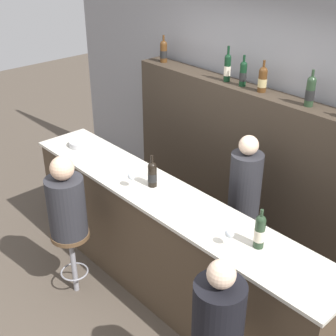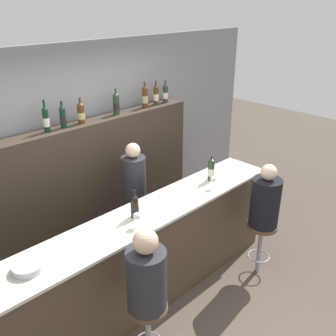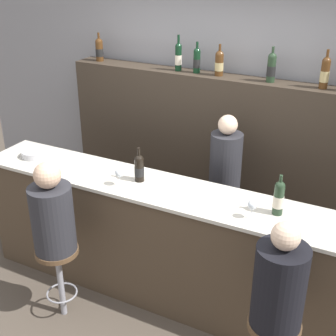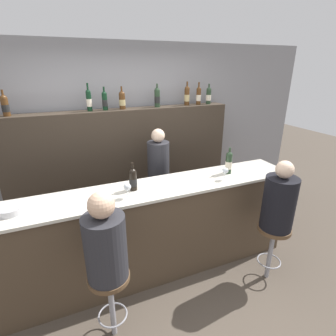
{
  "view_description": "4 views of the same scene",
  "coord_description": "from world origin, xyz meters",
  "px_view_note": "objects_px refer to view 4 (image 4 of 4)",
  "views": [
    {
      "loc": [
        2.51,
        -1.99,
        3.16
      ],
      "look_at": [
        0.15,
        0.16,
        1.44
      ],
      "focal_mm": 50.0,
      "sensor_mm": 36.0,
      "label": 1
    },
    {
      "loc": [
        -2.16,
        -2.17,
        3.04
      ],
      "look_at": [
        0.18,
        0.2,
        1.52
      ],
      "focal_mm": 40.0,
      "sensor_mm": 36.0,
      "label": 2
    },
    {
      "loc": [
        1.59,
        -2.68,
        2.86
      ],
      "look_at": [
        0.08,
        0.27,
        1.27
      ],
      "focal_mm": 50.0,
      "sensor_mm": 36.0,
      "label": 3
    },
    {
      "loc": [
        -0.81,
        -2.09,
        2.27
      ],
      "look_at": [
        0.19,
        0.28,
        1.27
      ],
      "focal_mm": 28.0,
      "sensor_mm": 36.0,
      "label": 4
    }
  ],
  "objects_px": {
    "wine_bottle_backbar_0": "(5,105)",
    "metal_bowl": "(10,209)",
    "wine_bottle_backbar_6": "(199,96)",
    "guest_seated_right": "(279,201)",
    "wine_bottle_backbar_4": "(157,97)",
    "wine_bottle_backbar_5": "(187,96)",
    "bartender": "(159,189)",
    "bar_stool_left": "(110,289)",
    "wine_glass_0": "(127,187)",
    "wine_glass_1": "(225,171)",
    "wine_bottle_counter_1": "(229,162)",
    "guest_seated_left": "(105,243)",
    "wine_bottle_backbar_7": "(209,96)",
    "bar_stool_right": "(273,239)",
    "wine_bottle_backbar_2": "(105,101)",
    "wine_bottle_backbar_1": "(89,100)",
    "wine_bottle_counter_0": "(133,179)",
    "wine_bottle_backbar_3": "(122,100)"
  },
  "relations": [
    {
      "from": "wine_bottle_counter_1",
      "to": "bar_stool_left",
      "type": "height_order",
      "value": "wine_bottle_counter_1"
    },
    {
      "from": "wine_bottle_backbar_4",
      "to": "metal_bowl",
      "type": "relative_size",
      "value": 1.33
    },
    {
      "from": "wine_bottle_backbar_7",
      "to": "bartender",
      "type": "distance_m",
      "value": 1.62
    },
    {
      "from": "wine_glass_0",
      "to": "bar_stool_left",
      "type": "bearing_deg",
      "value": -123.13
    },
    {
      "from": "wine_bottle_backbar_0",
      "to": "metal_bowl",
      "type": "relative_size",
      "value": 1.24
    },
    {
      "from": "bartender",
      "to": "wine_bottle_backbar_0",
      "type": "bearing_deg",
      "value": 162.54
    },
    {
      "from": "wine_bottle_backbar_4",
      "to": "bar_stool_left",
      "type": "distance_m",
      "value": 2.51
    },
    {
      "from": "wine_bottle_backbar_5",
      "to": "guest_seated_left",
      "type": "bearing_deg",
      "value": -131.61
    },
    {
      "from": "wine_bottle_counter_0",
      "to": "wine_glass_1",
      "type": "xyz_separation_m",
      "value": [
        1.01,
        -0.15,
        -0.01
      ]
    },
    {
      "from": "wine_bottle_backbar_2",
      "to": "wine_bottle_backbar_3",
      "type": "height_order",
      "value": "wine_bottle_backbar_2"
    },
    {
      "from": "wine_glass_1",
      "to": "guest_seated_left",
      "type": "bearing_deg",
      "value": -161.32
    },
    {
      "from": "guest_seated_right",
      "to": "wine_glass_1",
      "type": "bearing_deg",
      "value": 125.77
    },
    {
      "from": "wine_bottle_backbar_5",
      "to": "wine_bottle_backbar_6",
      "type": "height_order",
      "value": "wine_bottle_backbar_5"
    },
    {
      "from": "wine_bottle_backbar_5",
      "to": "wine_glass_1",
      "type": "relative_size",
      "value": 2.35
    },
    {
      "from": "wine_bottle_counter_0",
      "to": "bar_stool_right",
      "type": "xyz_separation_m",
      "value": [
        1.36,
        -0.63,
        -0.69
      ]
    },
    {
      "from": "wine_bottle_counter_0",
      "to": "metal_bowl",
      "type": "xyz_separation_m",
      "value": [
        -1.11,
        -0.02,
        -0.09
      ]
    },
    {
      "from": "wine_bottle_backbar_4",
      "to": "wine_glass_0",
      "type": "height_order",
      "value": "wine_bottle_backbar_4"
    },
    {
      "from": "wine_bottle_backbar_7",
      "to": "bar_stool_right",
      "type": "height_order",
      "value": "wine_bottle_backbar_7"
    },
    {
      "from": "wine_glass_1",
      "to": "bartender",
      "type": "relative_size",
      "value": 0.09
    },
    {
      "from": "wine_bottle_counter_1",
      "to": "metal_bowl",
      "type": "bearing_deg",
      "value": -179.58
    },
    {
      "from": "wine_bottle_backbar_6",
      "to": "guest_seated_right",
      "type": "distance_m",
      "value": 1.99
    },
    {
      "from": "wine_bottle_backbar_1",
      "to": "wine_bottle_backbar_4",
      "type": "relative_size",
      "value": 1.09
    },
    {
      "from": "wine_bottle_backbar_2",
      "to": "wine_bottle_backbar_4",
      "type": "relative_size",
      "value": 0.94
    },
    {
      "from": "wine_bottle_counter_1",
      "to": "wine_bottle_backbar_5",
      "type": "height_order",
      "value": "wine_bottle_backbar_5"
    },
    {
      "from": "wine_bottle_backbar_1",
      "to": "guest_seated_left",
      "type": "height_order",
      "value": "wine_bottle_backbar_1"
    },
    {
      "from": "wine_bottle_backbar_2",
      "to": "bar_stool_left",
      "type": "distance_m",
      "value": 2.27
    },
    {
      "from": "wine_glass_0",
      "to": "bar_stool_right",
      "type": "relative_size",
      "value": 0.23
    },
    {
      "from": "wine_bottle_backbar_4",
      "to": "wine_bottle_backbar_5",
      "type": "height_order",
      "value": "wine_bottle_backbar_5"
    },
    {
      "from": "wine_bottle_backbar_1",
      "to": "metal_bowl",
      "type": "bearing_deg",
      "value": -127.17
    },
    {
      "from": "wine_bottle_backbar_2",
      "to": "wine_glass_1",
      "type": "xyz_separation_m",
      "value": [
        1.03,
        -1.31,
        -0.66
      ]
    },
    {
      "from": "wine_bottle_backbar_0",
      "to": "bar_stool_right",
      "type": "height_order",
      "value": "wine_bottle_backbar_0"
    },
    {
      "from": "wine_glass_0",
      "to": "guest_seated_left",
      "type": "distance_m",
      "value": 0.61
    },
    {
      "from": "wine_bottle_backbar_7",
      "to": "guest_seated_right",
      "type": "bearing_deg",
      "value": -96.0
    },
    {
      "from": "bartender",
      "to": "metal_bowl",
      "type": "bearing_deg",
      "value": -158.12
    },
    {
      "from": "bar_stool_left",
      "to": "wine_bottle_backbar_3",
      "type": "bearing_deg",
      "value": 70.77
    },
    {
      "from": "wine_glass_0",
      "to": "wine_glass_1",
      "type": "bearing_deg",
      "value": 0.0
    },
    {
      "from": "bar_stool_left",
      "to": "wine_glass_0",
      "type": "bearing_deg",
      "value": 56.87
    },
    {
      "from": "wine_bottle_backbar_4",
      "to": "wine_bottle_backbar_7",
      "type": "distance_m",
      "value": 0.83
    },
    {
      "from": "wine_bottle_counter_0",
      "to": "bartender",
      "type": "bearing_deg",
      "value": 50.9
    },
    {
      "from": "wine_bottle_backbar_6",
      "to": "bartender",
      "type": "xyz_separation_m",
      "value": [
        -0.85,
        -0.52,
        -1.14
      ]
    },
    {
      "from": "wine_bottle_backbar_6",
      "to": "bar_stool_right",
      "type": "xyz_separation_m",
      "value": [
        -0.01,
        -1.79,
        -1.35
      ]
    },
    {
      "from": "bar_stool_left",
      "to": "metal_bowl",
      "type": "bearing_deg",
      "value": 138.62
    },
    {
      "from": "wine_bottle_backbar_1",
      "to": "wine_bottle_backbar_2",
      "type": "distance_m",
      "value": 0.2
    },
    {
      "from": "wine_glass_0",
      "to": "metal_bowl",
      "type": "distance_m",
      "value": 1.02
    },
    {
      "from": "wine_glass_0",
      "to": "bar_stool_right",
      "type": "bearing_deg",
      "value": -18.29
    },
    {
      "from": "wine_glass_0",
      "to": "wine_glass_1",
      "type": "height_order",
      "value": "wine_glass_0"
    },
    {
      "from": "metal_bowl",
      "to": "bartender",
      "type": "xyz_separation_m",
      "value": [
        1.63,
        0.65,
        -0.4
      ]
    },
    {
      "from": "bar_stool_left",
      "to": "bar_stool_right",
      "type": "relative_size",
      "value": 1.0
    },
    {
      "from": "wine_bottle_backbar_6",
      "to": "metal_bowl",
      "type": "height_order",
      "value": "wine_bottle_backbar_6"
    },
    {
      "from": "wine_bottle_backbar_0",
      "to": "wine_glass_1",
      "type": "xyz_separation_m",
      "value": [
        2.16,
        -1.31,
        -0.66
      ]
    }
  ]
}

